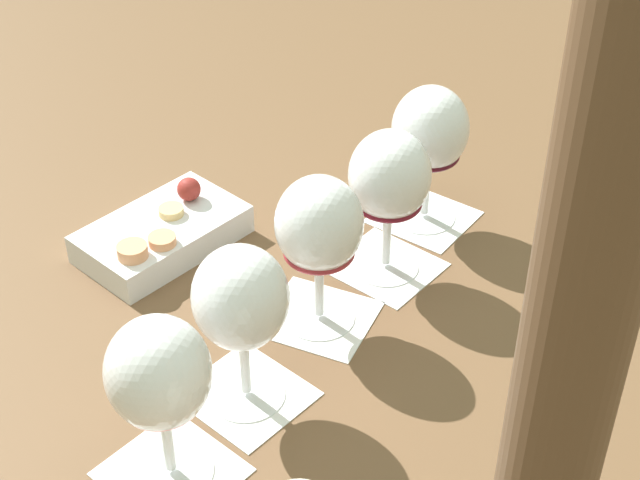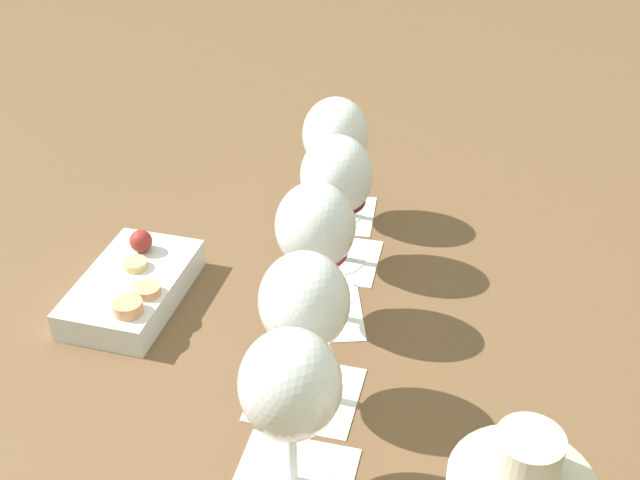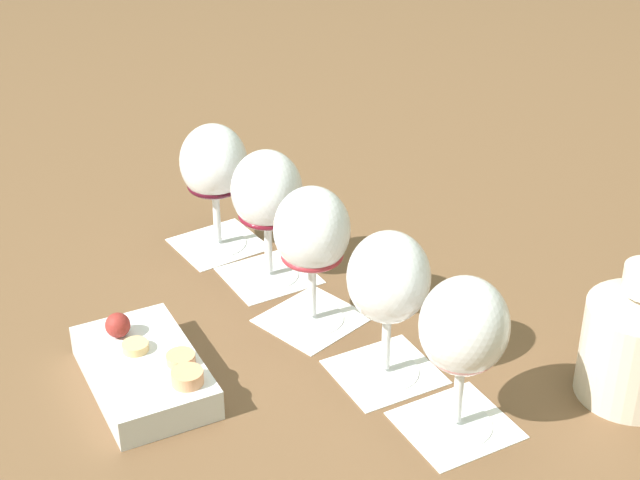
% 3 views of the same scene
% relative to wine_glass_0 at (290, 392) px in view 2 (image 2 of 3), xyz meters
% --- Properties ---
extents(ground_plane, '(8.00, 8.00, 0.00)m').
position_rel_wine_glass_0_xyz_m(ground_plane, '(0.19, -0.12, -0.11)').
color(ground_plane, brown).
extents(tasting_card_1, '(0.14, 0.14, 0.00)m').
position_rel_wine_glass_0_xyz_m(tasting_card_1, '(0.09, -0.05, -0.11)').
color(tasting_card_1, white).
rests_on(tasting_card_1, ground_plane).
extents(tasting_card_2, '(0.13, 0.13, 0.00)m').
position_rel_wine_glass_0_xyz_m(tasting_card_2, '(0.20, -0.12, -0.11)').
color(tasting_card_2, white).
rests_on(tasting_card_2, ground_plane).
extents(tasting_card_3, '(0.14, 0.14, 0.00)m').
position_rel_wine_glass_0_xyz_m(tasting_card_3, '(0.28, -0.18, -0.11)').
color(tasting_card_3, white).
rests_on(tasting_card_3, ground_plane).
extents(tasting_card_4, '(0.14, 0.14, 0.00)m').
position_rel_wine_glass_0_xyz_m(tasting_card_4, '(0.38, -0.23, -0.11)').
color(tasting_card_4, white).
rests_on(tasting_card_4, ground_plane).
extents(wine_glass_0, '(0.08, 0.08, 0.16)m').
position_rel_wine_glass_0_xyz_m(wine_glass_0, '(0.00, 0.00, 0.00)').
color(wine_glass_0, white).
rests_on(wine_glass_0, tasting_card_0).
extents(wine_glass_1, '(0.08, 0.08, 0.16)m').
position_rel_wine_glass_0_xyz_m(wine_glass_1, '(0.09, -0.05, 0.00)').
color(wine_glass_1, white).
rests_on(wine_glass_1, tasting_card_1).
extents(wine_glass_2, '(0.08, 0.08, 0.16)m').
position_rel_wine_glass_0_xyz_m(wine_glass_2, '(0.20, -0.12, 0.00)').
color(wine_glass_2, white).
rests_on(wine_glass_2, tasting_card_2).
extents(wine_glass_3, '(0.08, 0.08, 0.16)m').
position_rel_wine_glass_0_xyz_m(wine_glass_3, '(0.28, -0.18, 0.00)').
color(wine_glass_3, white).
rests_on(wine_glass_3, tasting_card_3).
extents(wine_glass_4, '(0.08, 0.08, 0.16)m').
position_rel_wine_glass_0_xyz_m(wine_glass_4, '(0.38, -0.23, 0.00)').
color(wine_glass_4, white).
rests_on(wine_glass_4, tasting_card_4).
extents(snack_dish, '(0.20, 0.19, 0.06)m').
position_rel_wine_glass_0_xyz_m(snack_dish, '(0.31, 0.06, -0.09)').
color(snack_dish, silver).
rests_on(snack_dish, ground_plane).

